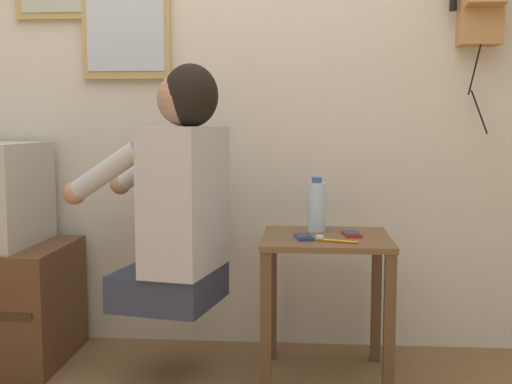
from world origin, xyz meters
TOP-DOWN VIEW (x-y plane):
  - wall_back at (0.00, 1.17)m, footprint 6.80×0.05m
  - side_table at (0.53, 0.73)m, footprint 0.49×0.48m
  - person at (-0.04, 0.67)m, footprint 0.59×0.52m
  - wall_mirror at (-0.36, 1.12)m, footprint 0.40×0.03m
  - cell_phone_held at (0.44, 0.67)m, footprint 0.08×0.13m
  - cell_phone_spare at (0.63, 0.75)m, footprint 0.08×0.13m
  - water_bottle at (0.49, 0.84)m, footprint 0.07×0.07m
  - toothbrush at (0.55, 0.60)m, footprint 0.15×0.06m

SIDE VIEW (x-z plane):
  - side_table at x=0.53m, z-range 0.16..0.74m
  - cell_phone_held at x=0.44m, z-range 0.58..0.59m
  - cell_phone_spare at x=0.63m, z-range 0.58..0.59m
  - toothbrush at x=0.55m, z-range 0.57..0.60m
  - water_bottle at x=0.49m, z-range 0.57..0.79m
  - person at x=-0.04m, z-range 0.27..1.20m
  - wall_back at x=0.00m, z-range 0.00..2.55m
  - wall_mirror at x=-0.36m, z-range 1.21..1.90m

